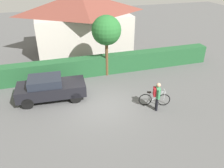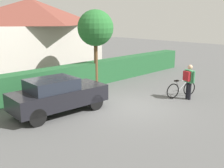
# 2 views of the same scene
# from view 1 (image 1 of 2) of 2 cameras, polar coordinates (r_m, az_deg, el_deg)

# --- Properties ---
(ground_plane) EXTENTS (60.00, 60.00, 0.00)m
(ground_plane) POSITION_cam_1_polar(r_m,az_deg,el_deg) (13.14, -2.54, -5.43)
(ground_plane) COLOR #545454
(hedge_row) EXTENTS (19.10, 0.90, 1.32)m
(hedge_row) POSITION_cam_1_polar(r_m,az_deg,el_deg) (16.41, -6.29, 4.34)
(hedge_row) COLOR #21552D
(hedge_row) RESTS_ON ground
(house_distant) EXTENTS (8.24, 5.56, 5.05)m
(house_distant) POSITION_cam_1_polar(r_m,az_deg,el_deg) (20.86, -7.54, 15.12)
(house_distant) COLOR beige
(house_distant) RESTS_ON ground
(parked_car_near) EXTENTS (4.01, 1.85, 1.48)m
(parked_car_near) POSITION_cam_1_polar(r_m,az_deg,el_deg) (13.81, -15.17, -0.92)
(parked_car_near) COLOR black
(parked_car_near) RESTS_ON ground
(bicycle) EXTENTS (1.71, 0.70, 0.97)m
(bicycle) POSITION_cam_1_polar(r_m,az_deg,el_deg) (13.18, 10.56, -3.75)
(bicycle) COLOR black
(bicycle) RESTS_ON ground
(person_rider) EXTENTS (0.46, 0.64, 1.68)m
(person_rider) POSITION_cam_1_polar(r_m,az_deg,el_deg) (12.49, 11.17, -2.44)
(person_rider) COLOR black
(person_rider) RESTS_ON ground
(tree_kerbside) EXTENTS (1.98, 1.98, 4.26)m
(tree_kerbside) POSITION_cam_1_polar(r_m,az_deg,el_deg) (15.46, -1.41, 13.15)
(tree_kerbside) COLOR brown
(tree_kerbside) RESTS_ON ground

